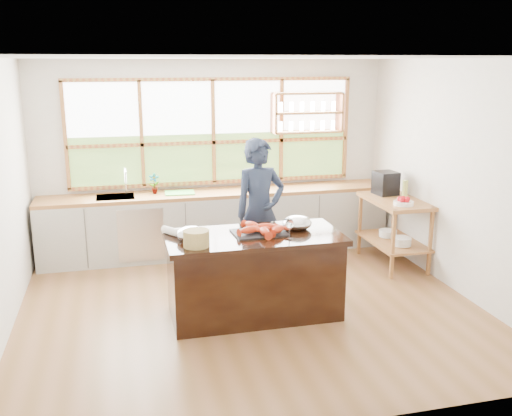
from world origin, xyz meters
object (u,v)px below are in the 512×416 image
object	(u,v)px
island	(254,275)
espresso_machine	(386,183)
cook	(260,212)
wicker_basket	(196,238)

from	to	relation	value
island	espresso_machine	size ratio (longest dim) A/B	5.88
cook	wicker_basket	xyz separation A→B (m)	(-0.93, -1.14, 0.09)
cook	wicker_basket	bearing A→B (deg)	-141.80
island	espresso_machine	xyz separation A→B (m)	(2.19, 1.40, 0.60)
espresso_machine	wicker_basket	size ratio (longest dim) A/B	1.22
island	wicker_basket	world-z (taller)	wicker_basket
wicker_basket	espresso_machine	bearing A→B (deg)	30.12
cook	wicker_basket	distance (m)	1.47
island	espresso_machine	bearing A→B (deg)	32.58
espresso_machine	cook	bearing A→B (deg)	-171.20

